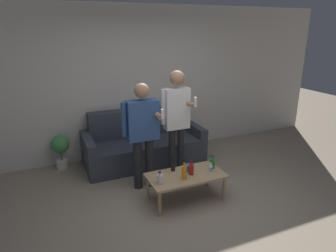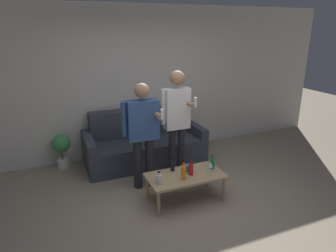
% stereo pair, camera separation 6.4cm
% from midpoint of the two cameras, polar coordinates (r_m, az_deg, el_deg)
% --- Properties ---
extents(ground_plane, '(16.00, 16.00, 0.00)m').
position_cam_midpoint_polar(ground_plane, '(4.05, 4.42, -16.37)').
color(ground_plane, gray).
extents(wall_back, '(8.00, 0.06, 2.70)m').
position_cam_midpoint_polar(wall_back, '(5.54, -6.28, 8.25)').
color(wall_back, silver).
rests_on(wall_back, ground_plane).
extents(couch, '(2.07, 0.90, 0.91)m').
position_cam_midpoint_polar(couch, '(5.39, -5.14, -3.43)').
color(couch, '#383D47').
rests_on(couch, ground_plane).
extents(coffee_table, '(1.06, 0.55, 0.39)m').
position_cam_midpoint_polar(coffee_table, '(4.17, 2.99, -9.74)').
color(coffee_table, tan).
rests_on(coffee_table, ground_plane).
extents(bottle_orange, '(0.06, 0.06, 0.21)m').
position_cam_midpoint_polar(bottle_orange, '(4.22, 0.52, -7.47)').
color(bottle_orange, black).
rests_on(bottle_orange, coffee_table).
extents(bottle_green, '(0.07, 0.07, 0.21)m').
position_cam_midpoint_polar(bottle_green, '(4.13, 4.02, -8.15)').
color(bottle_green, '#B21E1E').
rests_on(bottle_green, coffee_table).
extents(bottle_dark, '(0.08, 0.08, 0.16)m').
position_cam_midpoint_polar(bottle_dark, '(3.91, -2.06, -10.00)').
color(bottle_dark, silver).
rests_on(bottle_dark, coffee_table).
extents(bottle_yellow, '(0.07, 0.07, 0.19)m').
position_cam_midpoint_polar(bottle_yellow, '(4.34, 8.01, -7.00)').
color(bottle_yellow, '#23752D').
rests_on(bottle_yellow, coffee_table).
extents(bottle_red, '(0.07, 0.07, 0.26)m').
position_cam_midpoint_polar(bottle_red, '(4.00, 2.64, -8.73)').
color(bottle_red, orange).
rests_on(bottle_red, coffee_table).
extents(wine_glass_near, '(0.07, 0.07, 0.15)m').
position_cam_midpoint_polar(wine_glass_near, '(4.24, 7.70, -7.30)').
color(wine_glass_near, silver).
rests_on(wine_glass_near, coffee_table).
extents(cup_on_table, '(0.09, 0.09, 0.10)m').
position_cam_midpoint_polar(cup_on_table, '(4.22, 3.50, -7.98)').
color(cup_on_table, '#3366B2').
rests_on(cup_on_table, coffee_table).
extents(person_standing_left, '(0.53, 0.42, 1.58)m').
position_cam_midpoint_polar(person_standing_left, '(4.29, -5.32, -0.62)').
color(person_standing_left, '#232328').
rests_on(person_standing_left, ground_plane).
extents(person_standing_right, '(0.45, 0.43, 1.71)m').
position_cam_midpoint_polar(person_standing_right, '(4.54, 1.22, 1.99)').
color(person_standing_right, '#232328').
rests_on(person_standing_right, ground_plane).
extents(potted_plant, '(0.30, 0.30, 0.60)m').
position_cam_midpoint_polar(potted_plant, '(5.37, -20.13, -3.89)').
color(potted_plant, silver).
rests_on(potted_plant, ground_plane).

